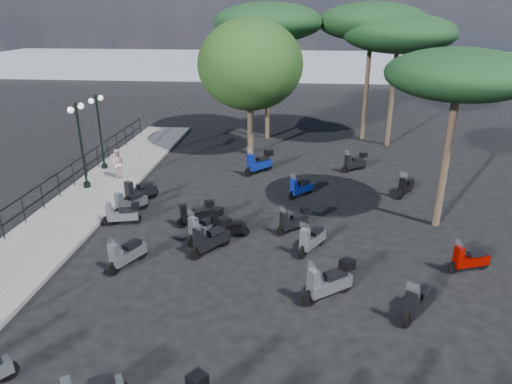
# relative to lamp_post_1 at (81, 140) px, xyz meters

# --- Properties ---
(ground) EXTENTS (120.00, 120.00, 0.00)m
(ground) POSITION_rel_lamp_post_1_xyz_m (7.13, -6.10, -2.42)
(ground) COLOR black
(ground) RESTS_ON ground
(sidewalk) EXTENTS (3.00, 30.00, 0.15)m
(sidewalk) POSITION_rel_lamp_post_1_xyz_m (0.63, -3.10, -2.34)
(sidewalk) COLOR slate
(sidewalk) RESTS_ON ground
(railing) EXTENTS (0.04, 26.04, 1.10)m
(railing) POSITION_rel_lamp_post_1_xyz_m (-0.67, -3.30, -1.52)
(railing) COLOR black
(railing) RESTS_ON sidewalk
(lamp_post_1) EXTENTS (0.32, 1.17, 3.98)m
(lamp_post_1) POSITION_rel_lamp_post_1_xyz_m (0.00, 0.00, 0.00)
(lamp_post_1) COLOR black
(lamp_post_1) RESTS_ON sidewalk
(lamp_post_2) EXTENTS (0.38, 1.13, 3.84)m
(lamp_post_2) POSITION_rel_lamp_post_1_xyz_m (-0.30, 2.75, -0.08)
(lamp_post_2) COLOR black
(lamp_post_2) RESTS_ON sidewalk
(pedestrian_far) EXTENTS (0.82, 0.71, 1.46)m
(pedestrian_far) POSITION_rel_lamp_post_1_xyz_m (0.99, 1.41, -1.54)
(pedestrian_far) COLOR #C7A6AA
(pedestrian_far) RESTS_ON sidewalk
(scooter_2) EXTENTS (0.94, 1.59, 1.37)m
(scooter_2) POSITION_rel_lamp_post_1_xyz_m (4.35, -6.55, -1.94)
(scooter_2) COLOR black
(scooter_2) RESTS_ON ground
(scooter_3) EXTENTS (1.48, 0.62, 1.19)m
(scooter_3) POSITION_rel_lamp_post_1_xyz_m (3.04, -3.48, -1.97)
(scooter_3) COLOR black
(scooter_3) RESTS_ON ground
(scooter_4) EXTENTS (1.06, 1.53, 1.39)m
(scooter_4) POSITION_rel_lamp_post_1_xyz_m (3.00, -2.47, -1.94)
(scooter_4) COLOR black
(scooter_4) RESTS_ON ground
(scooter_5) EXTENTS (1.15, 1.55, 1.45)m
(scooter_5) POSITION_rel_lamp_post_1_xyz_m (3.00, -1.27, -1.92)
(scooter_5) COLOR black
(scooter_5) RESTS_ON ground
(scooter_8) EXTENTS (1.24, 1.52, 1.43)m
(scooter_8) POSITION_rel_lamp_post_1_xyz_m (6.93, -5.29, -1.88)
(scooter_8) COLOR black
(scooter_8) RESTS_ON ground
(scooter_9) EXTENTS (1.40, 0.95, 1.24)m
(scooter_9) POSITION_rel_lamp_post_1_xyz_m (5.94, -3.23, -1.95)
(scooter_9) COLOR black
(scooter_9) RESTS_ON ground
(scooter_10) EXTENTS (1.50, 0.62, 1.22)m
(scooter_10) POSITION_rel_lamp_post_1_xyz_m (7.34, -4.20, -2.00)
(scooter_10) COLOR black
(scooter_10) RESTS_ON ground
(scooter_11) EXTENTS (1.39, 1.48, 1.47)m
(scooter_11) POSITION_rel_lamp_post_1_xyz_m (7.85, 3.12, -1.86)
(scooter_11) COLOR black
(scooter_11) RESTS_ON ground
(scooter_14) EXTENTS (1.16, 1.56, 1.42)m
(scooter_14) POSITION_rel_lamp_post_1_xyz_m (6.55, -4.45, -1.88)
(scooter_14) COLOR black
(scooter_14) RESTS_ON ground
(scooter_15) EXTENTS (1.13, 1.21, 1.24)m
(scooter_15) POSITION_rel_lamp_post_1_xyz_m (9.98, 0.08, -1.99)
(scooter_15) COLOR black
(scooter_15) RESTS_ON ground
(scooter_18) EXTENTS (1.56, 1.23, 1.45)m
(scooter_18) POSITION_rel_lamp_post_1_xyz_m (10.84, -7.71, -1.87)
(scooter_18) COLOR black
(scooter_18) RESTS_ON ground
(scooter_19) EXTENTS (0.99, 1.48, 1.33)m
(scooter_19) POSITION_rel_lamp_post_1_xyz_m (10.40, -4.93, -1.96)
(scooter_19) COLOR black
(scooter_19) RESTS_ON ground
(scooter_20) EXTENTS (1.25, 1.08, 1.20)m
(scooter_20) POSITION_rel_lamp_post_1_xyz_m (9.75, -3.46, -1.97)
(scooter_20) COLOR black
(scooter_20) RESTS_ON ground
(scooter_21) EXTENTS (1.35, 1.02, 1.24)m
(scooter_21) POSITION_rel_lamp_post_1_xyz_m (12.80, 3.94, -1.95)
(scooter_21) COLOR black
(scooter_21) RESTS_ON ground
(scooter_24) EXTENTS (1.12, 1.42, 1.36)m
(scooter_24) POSITION_rel_lamp_post_1_xyz_m (13.24, -8.34, -1.95)
(scooter_24) COLOR black
(scooter_24) RESTS_ON ground
(scooter_25) EXTENTS (1.47, 0.71, 1.22)m
(scooter_25) POSITION_rel_lamp_post_1_xyz_m (15.41, -5.78, -2.00)
(scooter_25) COLOR black
(scooter_25) RESTS_ON ground
(scooter_26) EXTENTS (0.95, 1.44, 1.29)m
(scooter_26) POSITION_rel_lamp_post_1_xyz_m (14.74, 0.70, -1.97)
(scooter_26) COLOR black
(scooter_26) RESTS_ON ground
(broadleaf_tree) EXTENTS (5.83, 5.83, 7.58)m
(broadleaf_tree) POSITION_rel_lamp_post_1_xyz_m (7.03, 6.54, 2.67)
(broadleaf_tree) COLOR #38281E
(broadleaf_tree) RESTS_ON ground
(pine_0) EXTENTS (6.62, 6.62, 8.39)m
(pine_0) POSITION_rel_lamp_post_1_xyz_m (13.99, 10.67, 4.79)
(pine_0) COLOR #38281E
(pine_0) RESTS_ON ground
(pine_1) EXTENTS (6.50, 6.50, 7.78)m
(pine_1) POSITION_rel_lamp_post_1_xyz_m (15.36, 9.23, 4.21)
(pine_1) COLOR #38281E
(pine_1) RESTS_ON ground
(pine_2) EXTENTS (6.66, 6.66, 8.38)m
(pine_2) POSITION_rel_lamp_post_1_xyz_m (7.75, 10.14, 4.78)
(pine_2) COLOR #38281E
(pine_2) RESTS_ON ground
(pine_3) EXTENTS (5.20, 5.20, 6.72)m
(pine_3) POSITION_rel_lamp_post_1_xyz_m (15.32, -2.32, 3.37)
(pine_3) COLOR #38281E
(pine_3) RESTS_ON ground
(distant_hills) EXTENTS (70.00, 8.00, 3.00)m
(distant_hills) POSITION_rel_lamp_post_1_xyz_m (7.13, 38.90, -0.92)
(distant_hills) COLOR gray
(distant_hills) RESTS_ON ground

